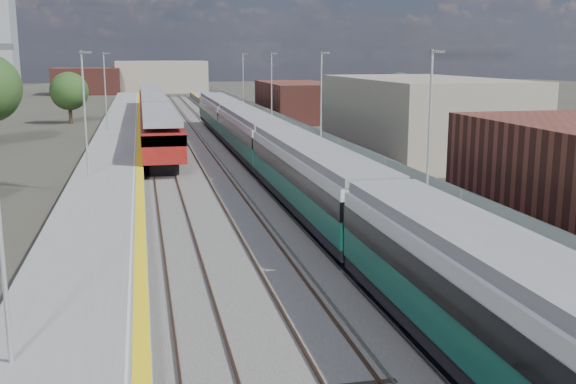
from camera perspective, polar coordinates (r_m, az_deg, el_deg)
name	(u,v)px	position (r m, az deg, el deg)	size (l,w,h in m)	color
ground	(224,152)	(59.06, -5.47, 3.42)	(320.00, 320.00, 0.00)	#47443A
ballast_bed	(195,148)	(61.30, -7.84, 3.69)	(10.50, 155.00, 0.06)	#565451
tracks	(200,145)	(62.99, -7.42, 3.98)	(8.96, 160.00, 0.17)	#4C3323
platform_right	(277,140)	(62.25, -0.91, 4.38)	(4.70, 155.00, 8.52)	slate
platform_left	(117,145)	(61.09, -14.24, 3.88)	(4.30, 155.00, 8.52)	slate
buildings	(82,43)	(147.12, -17.04, 11.96)	(72.00, 185.50, 40.00)	brown
green_train	(275,149)	(43.83, -1.12, 3.62)	(2.88, 80.19, 3.17)	black
red_train	(154,111)	(75.57, -11.27, 6.73)	(3.01, 61.06, 3.80)	black
tree_c	(69,91)	(87.07, -18.05, 8.12)	(4.64, 4.64, 6.29)	#382619
tree_d	(399,94)	(76.76, 9.39, 8.19)	(4.71, 4.71, 6.38)	#382619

